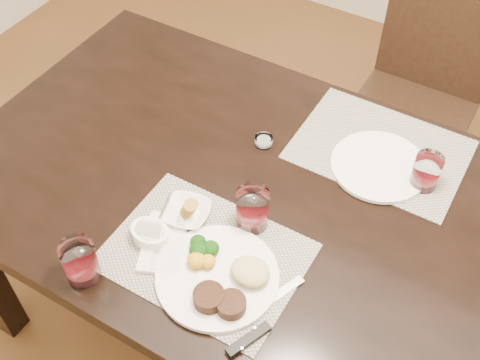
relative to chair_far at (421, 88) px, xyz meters
The scene contains 15 objects.
ground_plane 1.06m from the chair_far, 90.00° to the right, with size 4.50×4.50×0.00m, color #4B3218.
dining_table 0.95m from the chair_far, 90.00° to the right, with size 2.00×1.00×0.75m.
chair_far is the anchor object (origin of this frame).
placemat_near 1.21m from the chair_far, 99.01° to the right, with size 0.46×0.34×0.00m, color gray.
placemat_far 0.68m from the chair_far, 86.13° to the right, with size 0.46×0.34×0.00m, color gray.
dinner_plate 1.25m from the chair_far, 95.32° to the right, with size 0.29×0.29×0.05m.
napkin_fork 1.26m from the chair_far, 103.56° to the right, with size 0.16×0.20×0.02m.
steak_knife 1.31m from the chair_far, 89.35° to the right, with size 0.08×0.26×0.01m.
cracker_bowl 1.16m from the chair_far, 104.77° to the right, with size 0.14×0.14×0.05m.
sauce_ramekin 1.27m from the chair_far, 105.13° to the right, with size 0.10×0.15×0.08m.
wine_glass_near 1.08m from the chair_far, 97.57° to the right, with size 0.08×0.08×0.11m.
far_plate 0.74m from the chair_far, 84.62° to the right, with size 0.26×0.26×0.01m, color white.
wine_glass_far 0.77m from the chair_far, 74.92° to the right, with size 0.07×0.07×0.10m.
wine_glass_side 1.45m from the chair_far, 106.41° to the right, with size 0.08×0.08×0.11m.
salt_cellar 0.85m from the chair_far, 107.93° to the right, with size 0.05×0.05×0.02m.
Camera 1 is at (0.30, -0.90, 1.95)m, focal length 45.00 mm.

